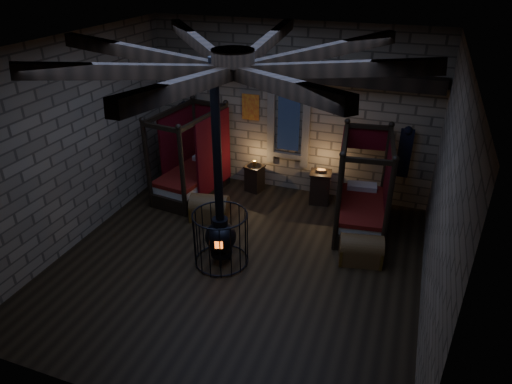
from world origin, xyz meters
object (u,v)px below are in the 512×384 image
(trunk_right, at_px, (361,250))
(stove, at_px, (221,234))
(bed_right, at_px, (361,206))
(trunk_left, at_px, (210,208))
(bed_left, at_px, (193,174))

(trunk_right, relative_size, stove, 0.23)
(bed_right, height_order, trunk_right, bed_right)
(trunk_left, xyz_separation_m, trunk_right, (3.53, -0.47, -0.01))
(bed_left, height_order, bed_right, bed_left)
(bed_left, bearing_deg, trunk_right, -11.30)
(bed_right, xyz_separation_m, trunk_right, (0.23, -1.35, -0.25))
(trunk_left, relative_size, trunk_right, 1.02)
(trunk_right, height_order, stove, stove)
(bed_right, distance_m, trunk_left, 3.43)
(bed_left, bearing_deg, trunk_left, -40.38)
(bed_right, relative_size, trunk_left, 2.27)
(stove, bearing_deg, trunk_right, 3.23)
(bed_left, height_order, trunk_right, bed_left)
(bed_right, distance_m, trunk_right, 1.39)
(trunk_right, xyz_separation_m, stove, (-2.62, -0.95, 0.38))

